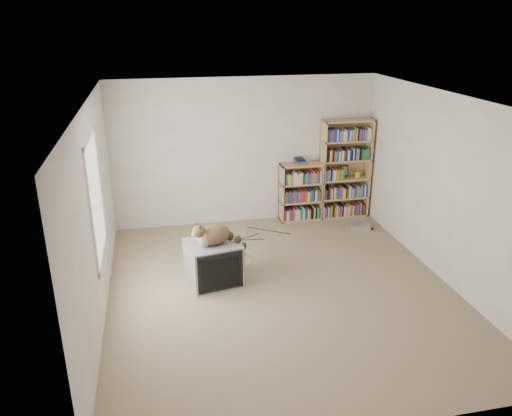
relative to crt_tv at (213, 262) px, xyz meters
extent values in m
cube|color=gray|center=(0.85, -0.41, -0.29)|extent=(4.50, 5.00, 0.01)
cube|color=white|center=(0.85, 2.09, 0.96)|extent=(4.50, 0.02, 2.50)
cube|color=white|center=(0.85, -2.91, 0.96)|extent=(4.50, 0.02, 2.50)
cube|color=white|center=(-1.40, -0.41, 0.96)|extent=(0.02, 5.00, 2.50)
cube|color=white|center=(3.10, -0.41, 0.96)|extent=(0.02, 5.00, 2.50)
cube|color=white|center=(0.85, -0.41, 2.21)|extent=(4.50, 5.00, 0.02)
cube|color=white|center=(-1.39, -0.21, 1.11)|extent=(0.02, 1.22, 1.52)
cube|color=gray|center=(0.00, -0.01, 0.00)|extent=(0.78, 0.73, 0.59)
cube|color=black|center=(0.06, -0.29, 0.00)|extent=(0.62, 0.15, 0.54)
cube|color=black|center=(0.06, -0.31, -0.01)|extent=(0.49, 0.11, 0.41)
cube|color=black|center=(-0.02, 0.12, -0.01)|extent=(0.46, 0.41, 0.35)
ellipsoid|color=#332314|center=(0.02, -0.04, 0.42)|extent=(0.56, 0.47, 0.26)
ellipsoid|color=#332314|center=(0.13, 0.01, 0.41)|extent=(0.29, 0.30, 0.19)
ellipsoid|color=tan|center=(-0.12, -0.12, 0.41)|extent=(0.24, 0.24, 0.21)
ellipsoid|color=#332314|center=(-0.19, -0.14, 0.54)|extent=(0.22, 0.21, 0.16)
sphere|color=beige|center=(-0.25, -0.16, 0.51)|extent=(0.09, 0.09, 0.07)
cone|color=black|center=(-0.17, -0.17, 0.61)|extent=(0.09, 0.09, 0.08)
cone|color=black|center=(-0.21, -0.08, 0.61)|extent=(0.09, 0.09, 0.08)
cube|color=tan|center=(2.19, 1.93, 0.58)|extent=(0.02, 0.30, 1.75)
cube|color=tan|center=(3.04, 1.93, 0.58)|extent=(0.03, 0.30, 1.75)
cube|color=tan|center=(2.61, 2.07, 0.58)|extent=(0.88, 0.03, 1.75)
cube|color=tan|center=(2.61, 1.93, 1.45)|extent=(0.88, 0.30, 0.02)
cube|color=tan|center=(2.61, 1.93, -0.28)|extent=(0.88, 0.30, 0.03)
cube|color=tan|center=(2.61, 1.93, 0.07)|extent=(0.88, 0.30, 0.03)
cube|color=tan|center=(2.61, 1.93, 0.41)|extent=(0.88, 0.30, 0.02)
cube|color=tan|center=(2.61, 1.93, 0.76)|extent=(0.88, 0.30, 0.02)
cube|color=tan|center=(2.61, 1.93, 1.10)|extent=(0.88, 0.30, 0.02)
cube|color=red|center=(2.61, 1.93, -0.17)|extent=(0.80, 0.24, 0.19)
cube|color=#1C22B7|center=(2.61, 1.93, 0.17)|extent=(0.80, 0.24, 0.19)
cube|color=#168030|center=(2.61, 1.93, 0.52)|extent=(0.80, 0.24, 0.19)
cube|color=beige|center=(2.61, 1.93, 0.87)|extent=(0.80, 0.24, 0.19)
cube|color=black|center=(2.61, 1.93, 1.21)|extent=(0.80, 0.24, 0.19)
cube|color=tan|center=(1.46, 1.93, 0.22)|extent=(0.02, 0.30, 1.02)
cube|color=tan|center=(2.17, 1.93, 0.22)|extent=(0.02, 0.30, 1.02)
cube|color=tan|center=(1.82, 2.07, 0.22)|extent=(0.74, 0.03, 1.02)
cube|color=tan|center=(1.82, 1.93, 0.72)|extent=(0.74, 0.30, 0.02)
cube|color=tan|center=(1.82, 1.93, -0.28)|extent=(0.74, 0.30, 0.03)
cube|color=tan|center=(1.82, 1.93, 0.05)|extent=(0.74, 0.30, 0.03)
cube|color=tan|center=(1.82, 1.93, 0.38)|extent=(0.74, 0.30, 0.02)
cube|color=red|center=(1.82, 1.93, -0.17)|extent=(0.66, 0.24, 0.19)
cube|color=#1C22B7|center=(1.82, 1.93, 0.16)|extent=(0.66, 0.24, 0.19)
cube|color=#168030|center=(1.82, 1.93, 0.49)|extent=(0.66, 0.24, 0.19)
cube|color=red|center=(1.79, 1.95, 0.78)|extent=(0.18, 0.23, 0.10)
cylinder|color=#82C939|center=(2.85, 1.93, 0.48)|extent=(0.09, 0.09, 0.11)
cube|color=black|center=(2.64, 2.03, 0.53)|extent=(0.15, 0.05, 0.20)
cube|color=silver|center=(2.71, 1.31, -0.26)|extent=(0.38, 0.32, 0.07)
cube|color=silver|center=(-1.39, 0.34, 0.03)|extent=(0.01, 0.08, 0.13)
camera|label=1|loc=(-0.68, -6.02, 3.12)|focal=35.00mm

